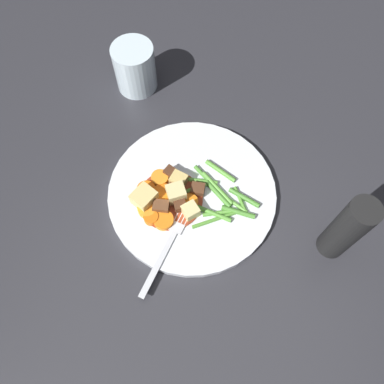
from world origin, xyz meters
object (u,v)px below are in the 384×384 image
Objects in this scene: carrot_slice_5 at (151,218)px; fork at (168,244)px; potato_chunk_2 at (179,180)px; carrot_slice_1 at (146,190)px; meat_chunk_2 at (161,207)px; carrot_slice_4 at (164,220)px; potato_chunk_1 at (176,193)px; meat_chunk_1 at (174,188)px; pepper_mill at (346,229)px; potato_chunk_0 at (190,211)px; potato_chunk_3 at (144,198)px; water_glass at (135,68)px; meat_chunk_0 at (198,188)px; carrot_slice_3 at (160,178)px; carrot_slice_0 at (147,209)px; carrot_slice_6 at (190,202)px; meat_chunk_4 at (180,204)px; dinner_plate at (192,194)px; meat_chunk_3 at (171,173)px; carrot_slice_7 at (163,196)px; carrot_slice_2 at (154,194)px.

carrot_slice_5 is 0.05m from fork.
potato_chunk_2 is at bearing -104.73° from fork.
meat_chunk_2 is at bearing 121.78° from carrot_slice_1.
carrot_slice_1 is at bearing -67.33° from carrot_slice_4.
meat_chunk_1 is at bearing -80.97° from potato_chunk_1.
carrot_slice_5 is at bearing -14.76° from pepper_mill.
potato_chunk_0 reaches higher than carrot_slice_5.
potato_chunk_0 is at bearing 157.49° from potato_chunk_3.
potato_chunk_2 is at bearing -126.85° from meat_chunk_2.
water_glass reaches higher than potato_chunk_0.
meat_chunk_0 is 0.24m from pepper_mill.
potato_chunk_3 is (0.03, 0.04, 0.01)m from carrot_slice_3.
meat_chunk_0 is 1.19× the size of meat_chunk_1.
carrot_slice_6 is at bearing -177.32° from carrot_slice_0.
potato_chunk_1 is 0.04m from meat_chunk_0.
meat_chunk_4 is (0.00, 0.04, -0.00)m from potato_chunk_2.
potato_chunk_1 reaches higher than carrot_slice_0.
carrot_slice_6 is 0.18× the size of fork.
dinner_plate is at bearing 165.36° from meat_chunk_1.
carrot_slice_6 is (-0.07, -0.02, -0.00)m from carrot_slice_5.
pepper_mill is at bearing 159.77° from potato_chunk_3.
potato_chunk_3 reaches higher than dinner_plate.
potato_chunk_2 is (-0.01, -0.03, -0.00)m from potato_chunk_1.
meat_chunk_3 is (-0.02, -0.06, -0.00)m from meat_chunk_2.
carrot_slice_4 is 0.05m from potato_chunk_3.
carrot_slice_0 is 0.88× the size of potato_chunk_3.
carrot_slice_0 is 0.07m from meat_chunk_3.
meat_chunk_1 is (0.02, -0.05, -0.00)m from potato_chunk_0.
carrot_slice_7 is 0.22× the size of fork.
meat_chunk_2 is (0.05, 0.03, 0.02)m from dinner_plate.
carrot_slice_6 is at bearing 55.83° from meat_chunk_0.
carrot_slice_1 is 1.51× the size of meat_chunk_3.
meat_chunk_3 is at bearing -117.96° from carrot_slice_5.
meat_chunk_1 is 0.10m from fork.
potato_chunk_3 is at bearing 41.68° from meat_chunk_3.
meat_chunk_0 is (-0.06, 0.03, 0.00)m from carrot_slice_3.
potato_chunk_2 is 0.01m from meat_chunk_1.
potato_chunk_3 is (0.07, -0.01, 0.01)m from carrot_slice_6.
carrot_slice_3 is (-0.01, -0.03, 0.00)m from carrot_slice_2.
carrot_slice_2 is 0.89× the size of potato_chunk_1.
carrot_slice_3 is at bearing -88.32° from fork.
carrot_slice_5 is (0.02, -0.01, 0.00)m from carrot_slice_4.
carrot_slice_4 reaches higher than fork.
dinner_plate is at bearing -162.65° from carrot_slice_0.
carrot_slice_0 is (0.08, 0.02, 0.01)m from dinner_plate.
water_glass is at bearing -75.42° from carrot_slice_6.
potato_chunk_2 is 1.06× the size of meat_chunk_4.
meat_chunk_0 is at bearing -122.84° from fork.
carrot_slice_7 is at bearing 160.12° from carrot_slice_2.
carrot_slice_5 is 0.16× the size of pepper_mill.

